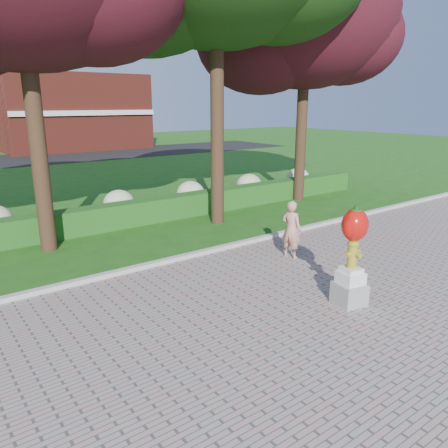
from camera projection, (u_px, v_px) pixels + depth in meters
The scene contains 9 objects.
ground at pixel (237, 307), 8.84m from camera, with size 100.00×100.00×0.00m, color #1F4F13.
walkway at pixel (425, 416), 5.74m from camera, with size 40.00×14.00×0.04m, color gray.
curb at pixel (164, 262), 11.13m from camera, with size 40.00×0.18×0.15m, color #ADADA5.
lawn_hedge at pixel (103, 218), 14.14m from camera, with size 24.00×0.70×0.80m, color #174F16.
hydrangea_row at pixel (107, 205), 15.20m from camera, with size 20.10×1.10×0.99m.
building_right at pixel (71, 112), 38.85m from camera, with size 12.00×8.00×6.40m, color maroon.
tree_far_right at pixel (303, 23), 16.89m from camera, with size 7.88×6.72×10.21m.
hydrant_sculpture at pixel (353, 253), 8.63m from camera, with size 0.65×0.65×2.05m.
woman at pixel (291, 229), 11.41m from camera, with size 0.56×0.37×1.53m, color tan.
Camera 1 is at (-5.02, -6.31, 4.00)m, focal length 35.00 mm.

